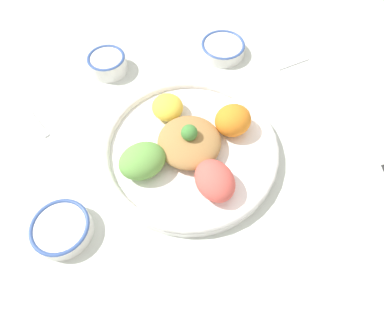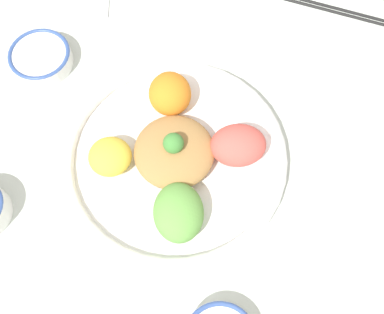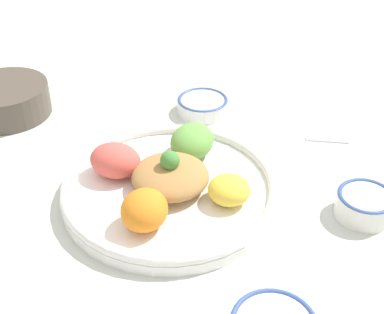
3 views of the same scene
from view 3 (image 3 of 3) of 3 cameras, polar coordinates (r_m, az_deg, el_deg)
name	(u,v)px [view 3 (image 3 of 3)]	position (r m, az deg, el deg)	size (l,w,h in m)	color
ground_plane	(151,194)	(0.94, -4.38, -3.99)	(2.40, 2.40, 0.00)	silver
salad_platter	(170,183)	(0.92, -2.40, -2.84)	(0.38, 0.38, 0.09)	white
rice_bowl_blue	(365,204)	(0.92, 17.94, -4.77)	(0.09, 0.09, 0.04)	white
sauce_bowl_dark	(203,105)	(1.16, 1.14, 5.61)	(0.11, 0.11, 0.03)	white
side_serving_bowl	(6,98)	(1.21, -19.26, 5.96)	(0.18, 0.18, 0.07)	#51473D
serving_spoon_main	(347,141)	(1.11, 16.21, 1.66)	(0.11, 0.11, 0.01)	silver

